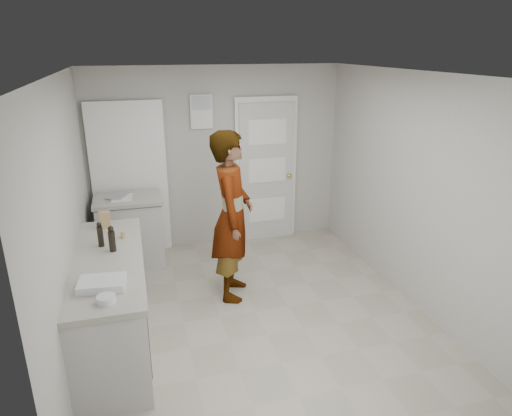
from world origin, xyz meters
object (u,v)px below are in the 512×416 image
object	(u,v)px
spice_jar	(123,235)
oil_cruet_b	(100,235)
baking_dish	(102,284)
person	(232,216)
oil_cruet_a	(112,239)
egg_bowl	(106,299)
cake_mix_box	(105,220)

from	to	relation	value
spice_jar	oil_cruet_b	world-z (taller)	oil_cruet_b
oil_cruet_b	baking_dish	xyz separation A→B (m)	(0.04, -0.82, -0.09)
person	oil_cruet_b	world-z (taller)	person
person	spice_jar	size ratio (longest dim) A/B	26.97
oil_cruet_b	oil_cruet_a	bearing A→B (deg)	-52.41
baking_dish	egg_bowl	world-z (taller)	baking_dish
oil_cruet_a	baking_dish	distance (m)	0.69
baking_dish	oil_cruet_a	bearing A→B (deg)	84.03
baking_dish	egg_bowl	bearing A→B (deg)	-81.22
spice_jar	egg_bowl	distance (m)	1.22
person	egg_bowl	xyz separation A→B (m)	(-1.29, -1.43, -0.01)
egg_bowl	spice_jar	bearing A→B (deg)	84.10
spice_jar	person	bearing A→B (deg)	10.60
cake_mix_box	egg_bowl	size ratio (longest dim) A/B	1.31
person	oil_cruet_b	xyz separation A→B (m)	(-1.36, -0.36, 0.09)
person	cake_mix_box	xyz separation A→B (m)	(-1.34, 0.11, 0.06)
cake_mix_box	oil_cruet_b	size ratio (longest dim) A/B	0.73
person	oil_cruet_b	bearing A→B (deg)	122.68
cake_mix_box	spice_jar	bearing A→B (deg)	-62.84
spice_jar	oil_cruet_a	bearing A→B (deg)	-107.85
oil_cruet_a	egg_bowl	distance (m)	0.93
oil_cruet_a	cake_mix_box	bearing A→B (deg)	97.81
person	egg_bowl	world-z (taller)	person
cake_mix_box	oil_cruet_a	size ratio (longest dim) A/B	0.72
cake_mix_box	spice_jar	distance (m)	0.38
cake_mix_box	spice_jar	xyz separation A→B (m)	(0.18, -0.33, -0.06)
cake_mix_box	egg_bowl	bearing A→B (deg)	-89.23
cake_mix_box	baking_dish	distance (m)	1.30
cake_mix_box	oil_cruet_b	distance (m)	0.48
oil_cruet_a	oil_cruet_b	distance (m)	0.18
oil_cruet_a	baking_dish	xyz separation A→B (m)	(-0.07, -0.68, -0.09)
oil_cruet_a	oil_cruet_b	size ratio (longest dim) A/B	1.01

